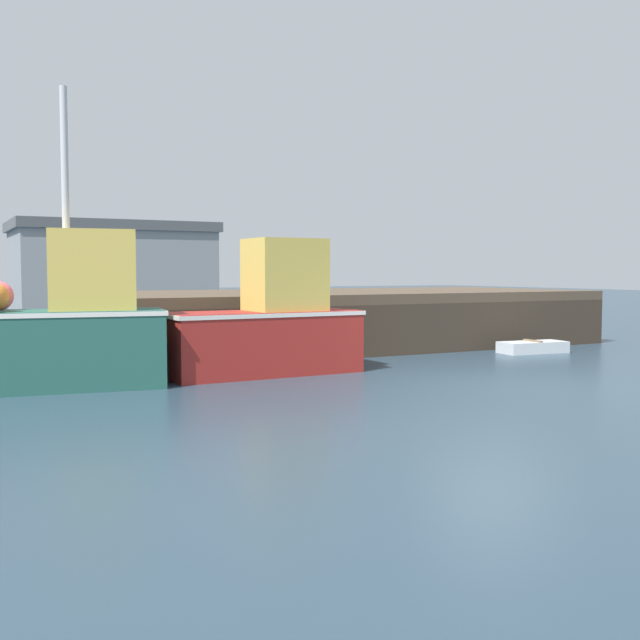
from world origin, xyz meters
TOP-DOWN VIEW (x-y plane):
  - ground at (0.00, 0.00)m, footprint 120.00×160.00m
  - pier at (0.99, 7.16)m, footprint 13.57×6.34m
  - fishing_boat_near_left at (-7.07, 2.90)m, footprint 3.56×1.87m
  - fishing_boat_near_right at (-3.22, 2.99)m, footprint 3.98×1.53m
  - rowboat at (4.25, 3.48)m, footprint 1.78×0.89m
  - warehouse at (-0.55, 29.77)m, footprint 10.04×6.79m

SIDE VIEW (x-z plane):
  - ground at x=0.00m, z-range -0.10..0.00m
  - rowboat at x=4.25m, z-range -0.02..0.31m
  - fishing_boat_near_right at x=-3.22m, z-range -0.35..2.35m
  - fishing_boat_near_left at x=-7.07m, z-range -1.51..3.71m
  - pier at x=0.99m, z-range 0.48..1.98m
  - warehouse at x=-0.55m, z-range 0.02..4.62m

